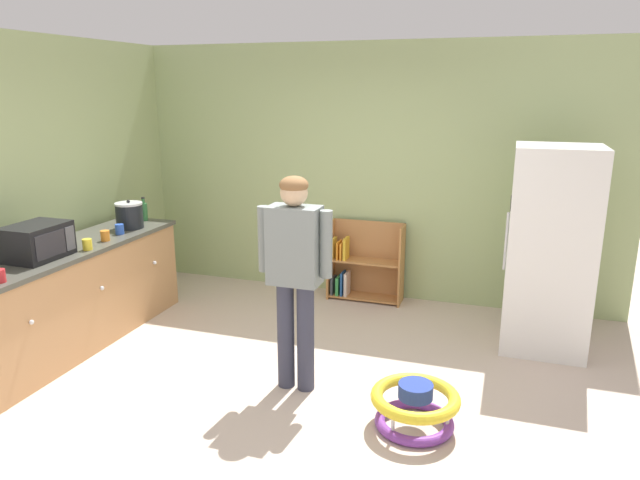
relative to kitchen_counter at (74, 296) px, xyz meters
The scene contains 15 objects.
ground_plane 2.26m from the kitchen_counter, ahead, with size 12.00×12.00×0.00m, color beige.
back_wall 3.18m from the kitchen_counter, 43.91° to the left, with size 5.20×0.06×2.70m, color #A4B97D.
left_side_wall 1.16m from the kitchen_counter, 125.96° to the left, with size 0.06×2.99×2.70m, color #A3B579.
kitchen_counter is the anchor object (origin of this frame).
refrigerator 4.18m from the kitchen_counter, 17.67° to the left, with size 0.73×0.68×1.78m.
bookshelf 2.88m from the kitchen_counter, 42.25° to the left, with size 0.80×0.28×0.85m.
standing_person 2.22m from the kitchen_counter, ahead, with size 0.57×0.22×1.64m.
baby_walker 3.14m from the kitchen_counter, ahead, with size 0.60×0.60×0.32m.
microwave 0.68m from the kitchen_counter, 87.40° to the right, with size 0.37×0.48×0.28m.
crock_pot 0.96m from the kitchen_counter, 84.05° to the left, with size 0.26×0.26×0.28m.
green_glass_bottle 1.23m from the kitchen_counter, 89.20° to the left, with size 0.07×0.07×0.25m.
blue_cup 0.74m from the kitchen_counter, 75.31° to the left, with size 0.08×0.08×0.10m, color blue.
yellow_cup 0.54m from the kitchen_counter, ahead, with size 0.08×0.08×0.10m, color yellow.
red_cup 1.06m from the kitchen_counter, 76.79° to the right, with size 0.08×0.08×0.10m, color red.
orange_cup 0.59m from the kitchen_counter, 58.76° to the left, with size 0.08×0.08×0.10m, color orange.
Camera 1 is at (1.39, -3.67, 2.24)m, focal length 32.44 mm.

